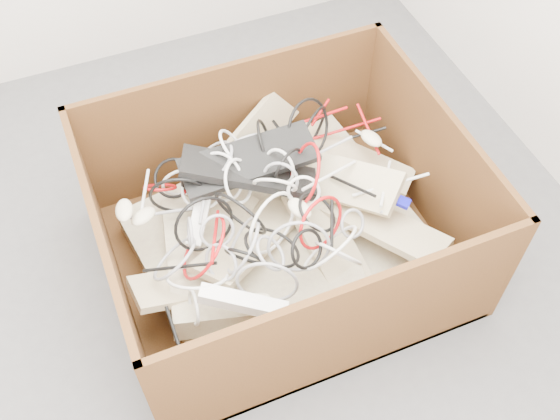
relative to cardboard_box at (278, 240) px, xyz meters
name	(u,v)px	position (x,y,z in m)	size (l,w,h in m)	color
ground	(229,277)	(-0.21, 0.00, -0.15)	(3.00, 3.00, 0.00)	#4D4D4F
room_shell	(198,7)	(-0.21, 0.00, 1.10)	(3.04, 3.04, 2.50)	beige
cardboard_box	(278,240)	(0.00, 0.00, 0.00)	(1.29, 1.07, 0.61)	#402510
keyboard_pile	(283,203)	(0.05, 0.06, 0.13)	(1.23, 0.99, 0.41)	#C7B38C
mice_scatter	(257,217)	(-0.09, -0.02, 0.21)	(1.07, 0.66, 0.20)	beige
power_strip_left	(202,209)	(-0.25, 0.10, 0.20)	(0.29, 0.05, 0.04)	white
power_strip_right	(243,302)	(-0.25, -0.32, 0.21)	(0.29, 0.06, 0.04)	white
vga_plug	(404,203)	(0.44, -0.15, 0.19)	(0.04, 0.04, 0.02)	#0C0BAD
cable_tangle	(254,204)	(-0.08, 0.01, 0.25)	(1.11, 0.82, 0.42)	black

